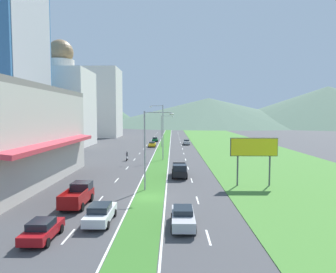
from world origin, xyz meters
The scene contains 53 objects.
ground_plane centered at (0.00, 0.00, 0.00)m, with size 600.00×600.00×0.00m, color #424244.
grass_median centered at (0.00, 60.00, 0.03)m, with size 3.20×240.00×0.06m, color #387028.
grass_verge_right centered at (20.60, 60.00, 0.03)m, with size 24.00×240.00×0.06m, color #477F33.
lane_dash_left_1 centered at (-5.10, -10.47, 0.01)m, with size 0.16×2.80×0.01m, color silver.
lane_dash_left_2 centered at (-5.10, -0.93, 0.01)m, with size 0.16×2.80×0.01m, color silver.
lane_dash_left_3 centered at (-5.10, 8.60, 0.01)m, with size 0.16×2.80×0.01m, color silver.
lane_dash_left_4 centered at (-5.10, 18.13, 0.01)m, with size 0.16×2.80×0.01m, color silver.
lane_dash_left_5 centered at (-5.10, 27.67, 0.01)m, with size 0.16×2.80×0.01m, color silver.
lane_dash_left_6 centered at (-5.10, 37.20, 0.01)m, with size 0.16×2.80×0.01m, color silver.
lane_dash_left_7 centered at (-5.10, 46.74, 0.01)m, with size 0.16×2.80×0.01m, color silver.
lane_dash_left_8 centered at (-5.10, 56.27, 0.01)m, with size 0.16×2.80×0.01m, color silver.
lane_dash_left_9 centered at (-5.10, 65.80, 0.01)m, with size 0.16×2.80×0.01m, color silver.
lane_dash_left_10 centered at (-5.10, 75.34, 0.01)m, with size 0.16×2.80×0.01m, color silver.
lane_dash_left_11 centered at (-5.10, 84.87, 0.01)m, with size 0.16×2.80×0.01m, color silver.
lane_dash_left_12 centered at (-5.10, 94.40, 0.01)m, with size 0.16×2.80×0.01m, color silver.
lane_dash_left_13 centered at (-5.10, 103.94, 0.01)m, with size 0.16×2.80×0.01m, color silver.
lane_dash_left_14 centered at (-5.10, 113.47, 0.01)m, with size 0.16×2.80×0.01m, color silver.
lane_dash_left_15 centered at (-5.10, 123.00, 0.01)m, with size 0.16×2.80×0.01m, color silver.
lane_dash_right_1 centered at (5.10, -10.47, 0.01)m, with size 0.16×2.80×0.01m, color silver.
lane_dash_right_2 centered at (5.10, -0.93, 0.01)m, with size 0.16×2.80×0.01m, color silver.
lane_dash_right_3 centered at (5.10, 8.60, 0.01)m, with size 0.16×2.80×0.01m, color silver.
lane_dash_right_4 centered at (5.10, 18.13, 0.01)m, with size 0.16×2.80×0.01m, color silver.
lane_dash_right_5 centered at (5.10, 27.67, 0.01)m, with size 0.16×2.80×0.01m, color silver.
lane_dash_right_6 centered at (5.10, 37.20, 0.01)m, with size 0.16×2.80×0.01m, color silver.
lane_dash_right_7 centered at (5.10, 46.74, 0.01)m, with size 0.16×2.80×0.01m, color silver.
lane_dash_right_8 centered at (5.10, 56.27, 0.01)m, with size 0.16×2.80×0.01m, color silver.
lane_dash_right_9 centered at (5.10, 65.80, 0.01)m, with size 0.16×2.80×0.01m, color silver.
lane_dash_right_10 centered at (5.10, 75.34, 0.01)m, with size 0.16×2.80×0.01m, color silver.
lane_dash_right_11 centered at (5.10, 84.87, 0.01)m, with size 0.16×2.80×0.01m, color silver.
lane_dash_right_12 centered at (5.10, 94.40, 0.01)m, with size 0.16×2.80×0.01m, color silver.
lane_dash_right_13 centered at (5.10, 103.94, 0.01)m, with size 0.16×2.80×0.01m, color silver.
lane_dash_right_14 centered at (5.10, 113.47, 0.01)m, with size 0.16×2.80×0.01m, color silver.
lane_dash_right_15 centered at (5.10, 123.00, 0.01)m, with size 0.16×2.80×0.01m, color silver.
edge_line_median_left centered at (-1.75, 60.00, 0.01)m, with size 0.16×240.00×0.01m, color silver.
edge_line_median_right centered at (1.75, 60.00, 0.01)m, with size 0.16×240.00×0.01m, color silver.
domed_building centered at (-29.11, 54.14, 12.01)m, with size 15.91×15.91×30.00m.
midrise_colored centered at (-26.53, 89.98, 13.70)m, with size 15.17×15.17×27.39m, color silver.
hill_far_left centered at (-94.93, 283.92, 21.84)m, with size 123.75×123.75×43.68m, color #47664C.
hill_far_center centered at (34.44, 236.78, 11.91)m, with size 196.75×196.75×23.83m, color #516B56.
hill_far_right centered at (131.82, 223.04, 16.35)m, with size 194.96×194.96×32.70m, color #516B56.
street_lamp_near centered at (-0.35, 3.12, 5.42)m, with size 3.51×0.28×9.31m.
street_lamp_mid centered at (0.35, 27.26, 6.11)m, with size 2.76×0.32×10.82m.
street_lamp_far centered at (-0.18, 51.37, 5.13)m, with size 3.51×0.28×8.77m.
billboard_roadside centered at (12.60, 5.49, 4.62)m, with size 5.89×0.28×6.05m.
car_0 centered at (-6.73, -11.09, 0.74)m, with size 1.93×4.07×1.46m.
car_1 centered at (3.33, -8.41, 0.79)m, with size 1.90×4.62×1.52m.
car_2 centered at (6.65, 57.92, 0.78)m, with size 1.92×4.18×1.52m.
car_3 centered at (-3.34, 68.32, 0.75)m, with size 1.91×4.34×1.47m.
car_4 centered at (-3.20, 52.02, 0.73)m, with size 1.95×4.79×1.40m.
car_5 centered at (-3.44, -7.57, 0.79)m, with size 2.01×4.74×1.56m.
pickup_truck_0 centered at (3.50, 10.78, 0.98)m, with size 2.18×5.40×2.00m.
pickup_truck_1 centered at (-6.80, -2.75, 0.98)m, with size 2.18×5.40×2.00m.
motorcycle_rider centered at (-6.34, 26.25, 0.75)m, with size 0.36×2.00×1.80m.
Camera 1 is at (2.50, -31.78, 8.85)m, focal length 32.26 mm.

